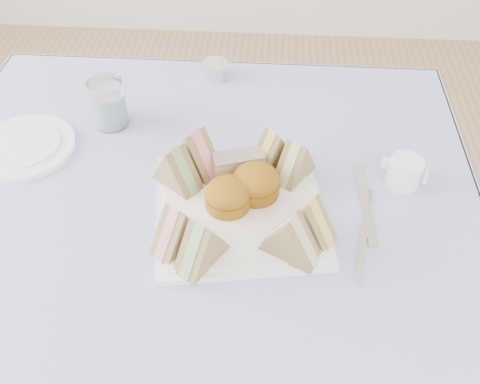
# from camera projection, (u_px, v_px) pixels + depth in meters

# --- Properties ---
(table) EXTENTS (0.90, 0.90, 0.74)m
(table) POSITION_uv_depth(u_px,v_px,m) (203.00, 334.00, 1.19)
(table) COLOR brown
(table) RESTS_ON floor
(tablecloth) EXTENTS (1.02, 1.02, 0.01)m
(tablecloth) POSITION_uv_depth(u_px,v_px,m) (193.00, 223.00, 0.92)
(tablecloth) COLOR #A8BAED
(tablecloth) RESTS_ON table
(serving_plate) EXTENTS (0.33, 0.33, 0.01)m
(serving_plate) POSITION_uv_depth(u_px,v_px,m) (240.00, 210.00, 0.93)
(serving_plate) COLOR white
(serving_plate) RESTS_ON tablecloth
(sandwich_fl_a) EXTENTS (0.09, 0.10, 0.08)m
(sandwich_fl_a) POSITION_uv_depth(u_px,v_px,m) (177.00, 226.00, 0.84)
(sandwich_fl_a) COLOR olive
(sandwich_fl_a) RESTS_ON serving_plate
(sandwich_fl_b) EXTENTS (0.09, 0.10, 0.08)m
(sandwich_fl_b) POSITION_uv_depth(u_px,v_px,m) (201.00, 242.00, 0.82)
(sandwich_fl_b) COLOR olive
(sandwich_fl_b) RESTS_ON serving_plate
(sandwich_fr_a) EXTENTS (0.10, 0.08, 0.08)m
(sandwich_fr_a) POSITION_uv_depth(u_px,v_px,m) (310.00, 217.00, 0.86)
(sandwich_fr_a) COLOR olive
(sandwich_fr_a) RESTS_ON serving_plate
(sandwich_fr_b) EXTENTS (0.11, 0.08, 0.09)m
(sandwich_fr_b) POSITION_uv_depth(u_px,v_px,m) (291.00, 235.00, 0.83)
(sandwich_fr_b) COLOR olive
(sandwich_fr_b) RESTS_ON serving_plate
(sandwich_bl_a) EXTENTS (0.10, 0.09, 0.08)m
(sandwich_bl_a) POSITION_uv_depth(u_px,v_px,m) (176.00, 166.00, 0.94)
(sandwich_bl_a) COLOR olive
(sandwich_bl_a) RESTS_ON serving_plate
(sandwich_bl_b) EXTENTS (0.11, 0.10, 0.09)m
(sandwich_bl_b) POSITION_uv_depth(u_px,v_px,m) (196.00, 151.00, 0.96)
(sandwich_bl_b) COLOR olive
(sandwich_bl_b) RESTS_ON serving_plate
(sandwich_br_a) EXTENTS (0.08, 0.10, 0.08)m
(sandwich_br_a) POSITION_uv_depth(u_px,v_px,m) (295.00, 160.00, 0.95)
(sandwich_br_a) COLOR olive
(sandwich_br_a) RESTS_ON serving_plate
(sandwich_br_b) EXTENTS (0.09, 0.09, 0.08)m
(sandwich_br_b) POSITION_uv_depth(u_px,v_px,m) (272.00, 148.00, 0.98)
(sandwich_br_b) COLOR olive
(sandwich_br_b) RESTS_ON serving_plate
(scone_left) EXTENTS (0.09, 0.09, 0.05)m
(scone_left) POSITION_uv_depth(u_px,v_px,m) (228.00, 195.00, 0.91)
(scone_left) COLOR #9F6F17
(scone_left) RESTS_ON serving_plate
(scone_right) EXTENTS (0.11, 0.11, 0.06)m
(scone_right) POSITION_uv_depth(u_px,v_px,m) (256.00, 182.00, 0.93)
(scone_right) COLOR #9F6F17
(scone_right) RESTS_ON serving_plate
(pastry_slice) EXTENTS (0.10, 0.06, 0.04)m
(pastry_slice) POSITION_uv_depth(u_px,v_px,m) (238.00, 164.00, 0.97)
(pastry_slice) COLOR #E8DD83
(pastry_slice) RESTS_ON serving_plate
(side_plate) EXTENTS (0.25, 0.25, 0.01)m
(side_plate) POSITION_uv_depth(u_px,v_px,m) (24.00, 147.00, 1.05)
(side_plate) COLOR white
(side_plate) RESTS_ON tablecloth
(water_glass) EXTENTS (0.08, 0.08, 0.10)m
(water_glass) POSITION_uv_depth(u_px,v_px,m) (108.00, 103.00, 1.07)
(water_glass) COLOR white
(water_glass) RESTS_ON tablecloth
(tea_strainer) EXTENTS (0.08, 0.08, 0.03)m
(tea_strainer) POSITION_uv_depth(u_px,v_px,m) (215.00, 71.00, 1.22)
(tea_strainer) COLOR silver
(tea_strainer) RESTS_ON tablecloth
(knife) EXTENTS (0.03, 0.21, 0.00)m
(knife) POSITION_uv_depth(u_px,v_px,m) (365.00, 202.00, 0.95)
(knife) COLOR silver
(knife) RESTS_ON tablecloth
(fork) EXTENTS (0.04, 0.18, 0.00)m
(fork) POSITION_uv_depth(u_px,v_px,m) (363.00, 242.00, 0.88)
(fork) COLOR silver
(fork) RESTS_ON tablecloth
(creamer_jug) EXTENTS (0.08, 0.08, 0.05)m
(creamer_jug) POSITION_uv_depth(u_px,v_px,m) (405.00, 172.00, 0.97)
(creamer_jug) COLOR white
(creamer_jug) RESTS_ON tablecloth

